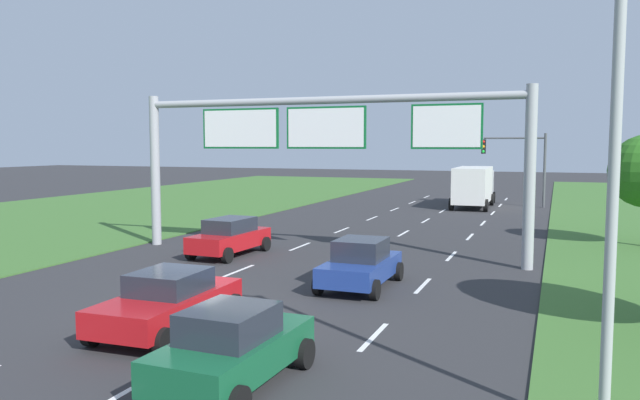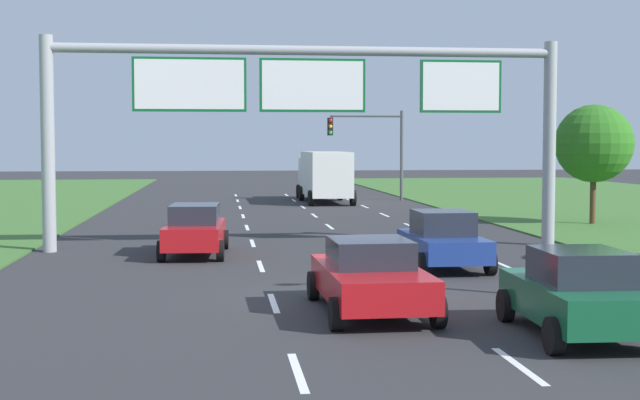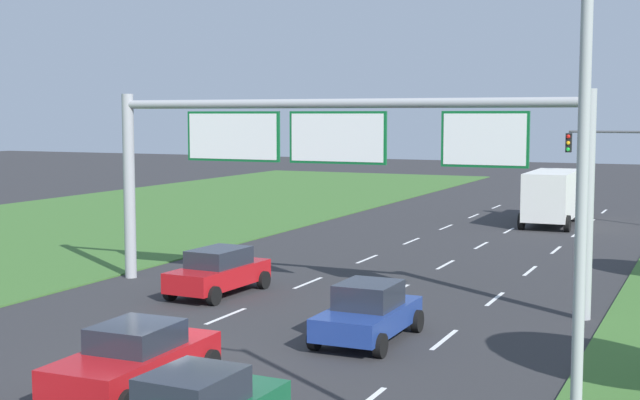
# 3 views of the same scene
# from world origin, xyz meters

# --- Properties ---
(ground_plane) EXTENTS (200.00, 200.00, 0.00)m
(ground_plane) POSITION_xyz_m (0.00, 0.00, 0.00)
(ground_plane) COLOR #2D2D30
(lane_dashes_inner_left) EXTENTS (0.14, 62.40, 0.01)m
(lane_dashes_inner_left) POSITION_xyz_m (-1.75, 12.00, 0.00)
(lane_dashes_inner_left) COLOR white
(lane_dashes_inner_left) RESTS_ON ground_plane
(lane_dashes_inner_right) EXTENTS (0.14, 62.40, 0.01)m
(lane_dashes_inner_right) POSITION_xyz_m (1.75, 12.00, 0.00)
(lane_dashes_inner_right) COLOR white
(lane_dashes_inner_right) RESTS_ON ground_plane
(lane_dashes_slip) EXTENTS (0.14, 62.40, 0.01)m
(lane_dashes_slip) POSITION_xyz_m (5.25, 12.00, 0.00)
(lane_dashes_slip) COLOR white
(lane_dashes_slip) RESTS_ON ground_plane
(car_near_red) EXTENTS (2.09, 4.10, 1.62)m
(car_near_red) POSITION_xyz_m (3.35, 5.04, 0.79)
(car_near_red) COLOR navy
(car_near_red) RESTS_ON ground_plane
(car_lead_silver) EXTENTS (2.17, 4.34, 1.60)m
(car_lead_silver) POSITION_xyz_m (-3.68, 8.82, 0.82)
(car_lead_silver) COLOR red
(car_lead_silver) RESTS_ON ground_plane
(car_mid_lane) EXTENTS (2.27, 4.52, 1.53)m
(car_mid_lane) POSITION_xyz_m (0.18, -1.32, 0.76)
(car_mid_lane) COLOR red
(car_mid_lane) RESTS_ON ground_plane
(box_truck) EXTENTS (2.78, 8.49, 3.05)m
(box_truck) POSITION_xyz_m (3.44, 34.11, 1.68)
(box_truck) COLOR silver
(box_truck) RESTS_ON ground_plane
(sign_gantry) EXTENTS (17.24, 0.44, 7.00)m
(sign_gantry) POSITION_xyz_m (0.04, 10.18, 4.96)
(sign_gantry) COLOR #9EA0A5
(sign_gantry) RESTS_ON ground_plane
(traffic_light_mast) EXTENTS (4.76, 0.49, 5.60)m
(traffic_light_mast) POSITION_xyz_m (6.52, 35.24, 3.87)
(traffic_light_mast) COLOR #47494F
(traffic_light_mast) RESTS_ON ground_plane
(street_lamp) EXTENTS (2.61, 0.32, 8.50)m
(street_lamp) POSITION_xyz_m (9.82, -3.78, 5.08)
(street_lamp) COLOR #9EA0A5
(street_lamp) RESTS_ON ground_plane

